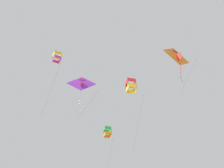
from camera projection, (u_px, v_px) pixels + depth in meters
kite_delta_near_right at (81, 84)px, 24.79m from camera, size 2.23×2.52×4.92m
kite_box_highest at (107, 132)px, 34.83m from camera, size 1.31×1.08×7.07m
kite_delta_far_centre at (177, 56)px, 31.81m from camera, size 2.25×3.20×6.89m
kite_box_upper_right at (131, 86)px, 30.33m from camera, size 2.12×1.96×8.76m
kite_box_mid_left at (57, 57)px, 31.08m from camera, size 1.59×1.31×8.42m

